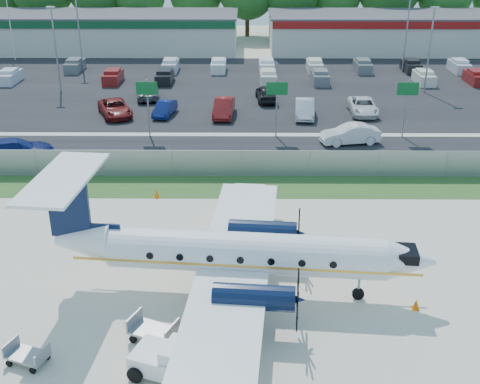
{
  "coord_description": "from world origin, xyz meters",
  "views": [
    {
      "loc": [
        0.24,
        -26.85,
        17.05
      ],
      "look_at": [
        0.0,
        6.0,
        2.3
      ],
      "focal_mm": 45.0,
      "sensor_mm": 36.0,
      "label": 1
    }
  ],
  "objects_px": {
    "baggage_cart_far": "(153,330)",
    "aircraft": "(237,252)",
    "baggage_cart_near": "(27,355)",
    "pushback_tug": "(170,360)"
  },
  "relations": [
    {
      "from": "baggage_cart_near",
      "to": "pushback_tug",
      "type": "bearing_deg",
      "value": -6.01
    },
    {
      "from": "baggage_cart_near",
      "to": "baggage_cart_far",
      "type": "bearing_deg",
      "value": 17.39
    },
    {
      "from": "aircraft",
      "to": "baggage_cart_far",
      "type": "bearing_deg",
      "value": -134.03
    },
    {
      "from": "pushback_tug",
      "to": "baggage_cart_near",
      "type": "distance_m",
      "value": 6.16
    },
    {
      "from": "baggage_cart_far",
      "to": "aircraft",
      "type": "bearing_deg",
      "value": 45.97
    },
    {
      "from": "aircraft",
      "to": "baggage_cart_near",
      "type": "height_order",
      "value": "aircraft"
    },
    {
      "from": "pushback_tug",
      "to": "baggage_cart_far",
      "type": "distance_m",
      "value": 2.47
    },
    {
      "from": "aircraft",
      "to": "pushback_tug",
      "type": "relative_size",
      "value": 5.97
    },
    {
      "from": "baggage_cart_near",
      "to": "baggage_cart_far",
      "type": "xyz_separation_m",
      "value": [
        5.1,
        1.6,
        0.08
      ]
    },
    {
      "from": "aircraft",
      "to": "pushback_tug",
      "type": "height_order",
      "value": "aircraft"
    }
  ]
}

